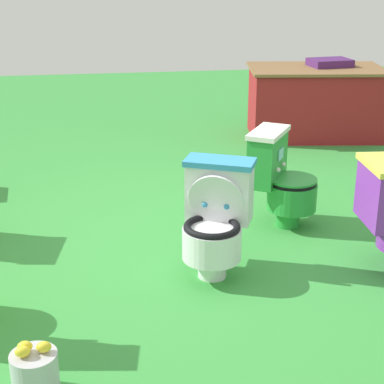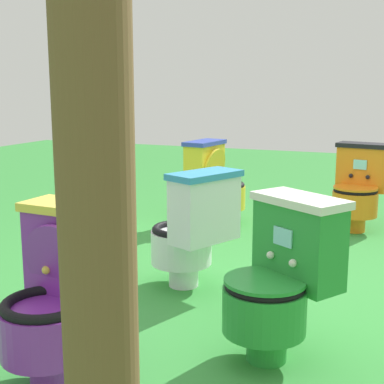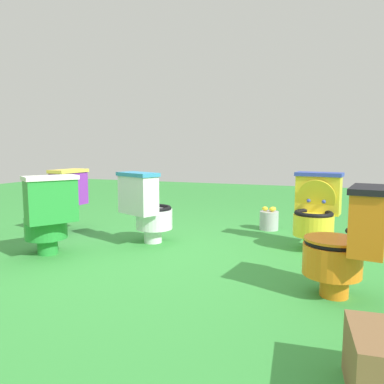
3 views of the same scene
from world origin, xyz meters
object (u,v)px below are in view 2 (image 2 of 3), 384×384
at_px(toilet_white, 192,229).
at_px(toilet_green, 280,278).
at_px(toilet_purple, 60,291).
at_px(toilet_orange, 358,187).
at_px(wooden_post, 96,198).
at_px(lemon_bucket, 121,216).
at_px(toilet_yellow, 215,181).

xyz_separation_m(toilet_white, toilet_green, (0.62, 0.68, -0.00)).
bearing_deg(toilet_purple, toilet_orange, -102.89).
relative_size(toilet_purple, wooden_post, 0.38).
bearing_deg(toilet_orange, lemon_bucket, 31.84).
xyz_separation_m(toilet_yellow, toilet_orange, (-0.24, 1.20, -0.00)).
xyz_separation_m(toilet_white, lemon_bucket, (-1.05, -1.09, -0.26)).
xyz_separation_m(wooden_post, lemon_bucket, (-2.93, -1.64, -0.84)).
bearing_deg(lemon_bucket, toilet_white, 46.12).
distance_m(toilet_yellow, toilet_purple, 2.75).
bearing_deg(lemon_bucket, toilet_yellow, 129.73).
bearing_deg(toilet_white, toilet_orange, 1.11).
distance_m(toilet_green, wooden_post, 1.40).
height_order(toilet_purple, toilet_orange, same).
bearing_deg(toilet_purple, wooden_post, 135.31).
bearing_deg(toilet_green, toilet_yellow, -30.84).
height_order(toilet_orange, lemon_bucket, toilet_orange).
bearing_deg(toilet_orange, toilet_yellow, 20.27).
distance_m(toilet_white, lemon_bucket, 1.53).
xyz_separation_m(toilet_orange, toilet_green, (2.45, -0.08, 0.00)).
xyz_separation_m(toilet_orange, lemon_bucket, (0.78, -1.85, -0.25)).
bearing_deg(toilet_purple, toilet_yellow, -79.76).
distance_m(wooden_post, lemon_bucket, 3.46).
distance_m(toilet_orange, wooden_post, 3.76).
bearing_deg(wooden_post, lemon_bucket, -150.79).
xyz_separation_m(toilet_orange, wooden_post, (3.71, -0.21, 0.59)).
distance_m(toilet_orange, toilet_green, 2.45).
distance_m(toilet_yellow, toilet_green, 2.48).
bearing_deg(toilet_orange, wooden_post, 95.72).
xyz_separation_m(toilet_purple, toilet_green, (-0.52, 0.80, -0.00)).
distance_m(toilet_green, lemon_bucket, 2.45).
bearing_deg(toilet_orange, toilet_green, 97.18).
distance_m(toilet_purple, lemon_bucket, 2.41).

